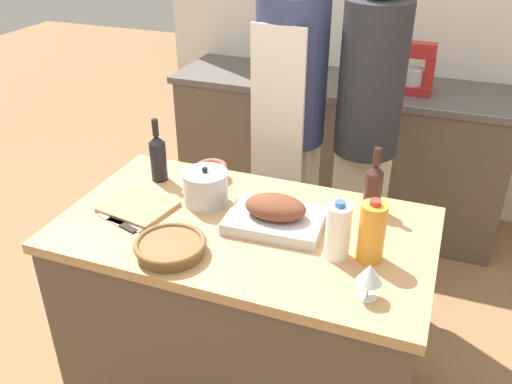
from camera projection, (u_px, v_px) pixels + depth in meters
The scene contains 21 objects.
kitchen_island at pixel (246, 313), 2.24m from camera, with size 1.39×0.79×0.87m.
back_counter at pixel (337, 151), 3.54m from camera, with size 2.10×0.60×0.94m.
back_wall at pixel (359, 14), 3.43m from camera, with size 2.60×0.10×2.55m.
roasting_pan at pixel (275, 215), 2.00m from camera, with size 0.36×0.26×0.13m.
wicker_basket at pixel (170, 247), 1.85m from camera, with size 0.25×0.25×0.05m.
cutting_board at pixel (138, 207), 2.13m from camera, with size 0.29×0.26×0.02m.
stock_pot at pixel (206, 188), 2.14m from camera, with size 0.18×0.18×0.16m.
mixing_bowl at pixel (212, 170), 2.34m from camera, with size 0.13×0.13×0.07m.
juice_jug at pixel (372, 232), 1.79m from camera, with size 0.09×0.09×0.23m.
milk_jug at pixel (338, 231), 1.81m from camera, with size 0.08×0.08×0.22m.
wine_bottle_green at pixel (158, 156), 2.29m from camera, with size 0.07×0.07×0.28m.
wine_bottle_dark at pixel (373, 186), 2.07m from camera, with size 0.07×0.07×0.27m.
wine_glass_left at pixel (370, 274), 1.63m from camera, with size 0.08×0.08×0.12m.
knife_chef at pixel (138, 229), 2.00m from camera, with size 0.27×0.08×0.01m.
knife_paring at pixel (119, 223), 2.03m from camera, with size 0.21×0.09×0.01m.
stand_mixer at pixel (418, 73), 3.07m from camera, with size 0.18×0.14×0.29m.
condiment_bottle_tall at pixel (271, 59), 3.50m from camera, with size 0.05×0.05×0.15m.
condiment_bottle_short at pixel (294, 70), 3.30m from camera, with size 0.06×0.06×0.14m.
condiment_bottle_extra at pixel (285, 54), 3.50m from camera, with size 0.06×0.06×0.21m.
person_cook_aproned at pixel (290, 115), 2.70m from camera, with size 0.34×0.36×1.77m.
person_cook_guest at pixel (367, 123), 2.58m from camera, with size 0.30×0.30×1.76m.
Camera 1 is at (0.64, -1.58, 1.97)m, focal length 38.00 mm.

